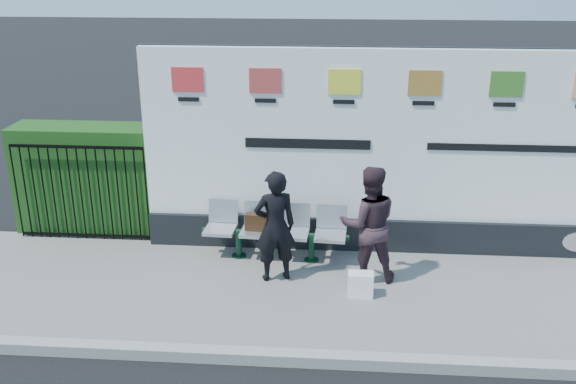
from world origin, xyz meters
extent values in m
cube|color=slate|center=(0.00, 2.50, 0.06)|extent=(14.00, 3.00, 0.12)
cube|color=gray|center=(0.00, 1.00, 0.07)|extent=(14.00, 0.18, 0.14)
cube|color=black|center=(0.50, 3.85, 0.37)|extent=(8.00, 0.30, 0.50)
cube|color=white|center=(0.50, 3.85, 1.87)|extent=(8.00, 0.14, 2.50)
cube|color=#1B4615|center=(-4.58, 4.30, 0.97)|extent=(2.35, 0.70, 1.70)
imported|color=black|center=(-1.48, 2.77, 0.90)|extent=(0.66, 0.54, 1.56)
imported|color=#35222A|center=(-0.23, 2.86, 0.94)|extent=(0.87, 0.72, 1.63)
cube|color=#321E0D|center=(-1.81, 3.39, 0.69)|extent=(0.33, 0.17, 0.25)
cube|color=white|center=(-0.33, 2.37, 0.28)|extent=(0.33, 0.20, 0.33)
camera|label=1|loc=(-0.71, -5.08, 4.37)|focal=40.00mm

